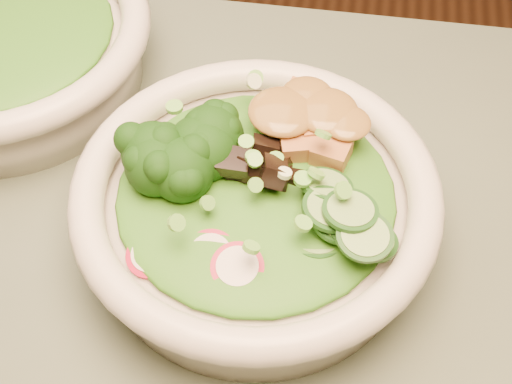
# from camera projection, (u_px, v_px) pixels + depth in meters

# --- Properties ---
(salad_bowl) EXTENTS (0.26, 0.26, 0.07)m
(salad_bowl) POSITION_uv_depth(u_px,v_px,m) (256.00, 209.00, 0.50)
(salad_bowl) COLOR silver
(salad_bowl) RESTS_ON dining_table
(side_bowl) EXTENTS (0.26, 0.26, 0.07)m
(side_bowl) POSITION_uv_depth(u_px,v_px,m) (2.00, 47.00, 0.61)
(side_bowl) COLOR silver
(side_bowl) RESTS_ON dining_table
(lettuce_bed) EXTENTS (0.19, 0.19, 0.02)m
(lettuce_bed) POSITION_uv_depth(u_px,v_px,m) (256.00, 191.00, 0.49)
(lettuce_bed) COLOR #1F6916
(lettuce_bed) RESTS_ON salad_bowl
(broccoli_florets) EXTENTS (0.08, 0.07, 0.04)m
(broccoli_florets) POSITION_uv_depth(u_px,v_px,m) (181.00, 146.00, 0.49)
(broccoli_florets) COLOR black
(broccoli_florets) RESTS_ON salad_bowl
(radish_slices) EXTENTS (0.11, 0.04, 0.02)m
(radish_slices) POSITION_uv_depth(u_px,v_px,m) (209.00, 257.00, 0.45)
(radish_slices) COLOR maroon
(radish_slices) RESTS_ON salad_bowl
(cucumber_slices) EXTENTS (0.07, 0.07, 0.03)m
(cucumber_slices) POSITION_uv_depth(u_px,v_px,m) (337.00, 221.00, 0.46)
(cucumber_slices) COLOR #7CA25A
(cucumber_slices) RESTS_ON salad_bowl
(mushroom_heap) EXTENTS (0.07, 0.07, 0.04)m
(mushroom_heap) POSITION_uv_depth(u_px,v_px,m) (265.00, 168.00, 0.48)
(mushroom_heap) COLOR black
(mushroom_heap) RESTS_ON salad_bowl
(tofu_cubes) EXTENTS (0.09, 0.06, 0.03)m
(tofu_cubes) POSITION_uv_depth(u_px,v_px,m) (301.00, 126.00, 0.51)
(tofu_cubes) COLOR #A96738
(tofu_cubes) RESTS_ON salad_bowl
(peanut_sauce) EXTENTS (0.07, 0.05, 0.02)m
(peanut_sauce) POSITION_uv_depth(u_px,v_px,m) (301.00, 114.00, 0.50)
(peanut_sauce) COLOR brown
(peanut_sauce) RESTS_ON tofu_cubes
(scallion_garnish) EXTENTS (0.18, 0.18, 0.02)m
(scallion_garnish) POSITION_uv_depth(u_px,v_px,m) (256.00, 170.00, 0.47)
(scallion_garnish) COLOR #66B740
(scallion_garnish) RESTS_ON salad_bowl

